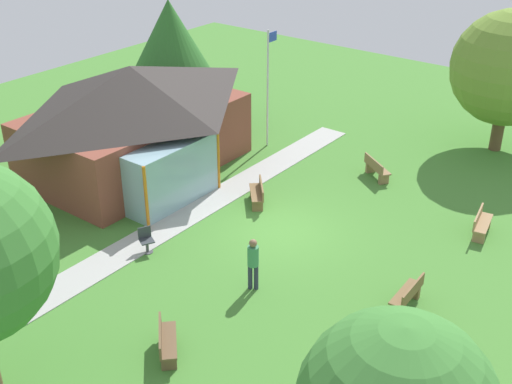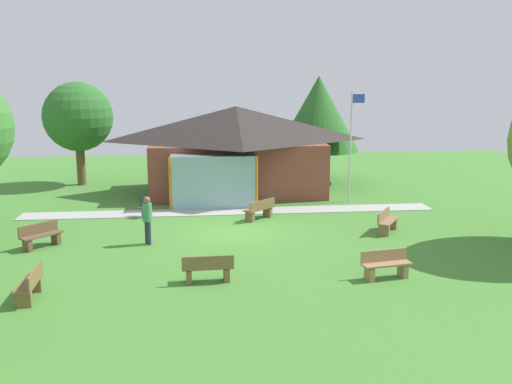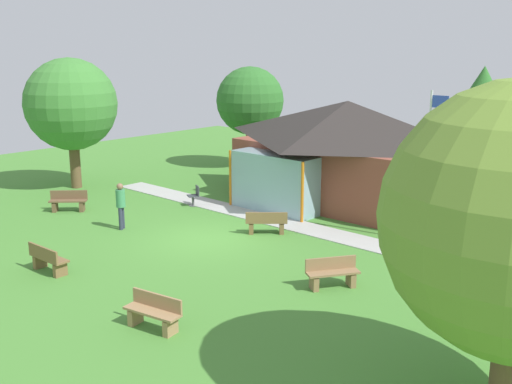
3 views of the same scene
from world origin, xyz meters
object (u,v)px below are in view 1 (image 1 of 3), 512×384
tree_behind_pavilion_right (171,44)px  visitor_strolling_lawn (253,260)px  bench_front_center (408,295)px  bench_front_right (481,224)px  pavilion (136,118)px  bench_rear_near_path (258,194)px  bench_mid_left (166,342)px  tree_far_east (509,68)px  bench_mid_right (376,169)px  flagpole (268,83)px  patio_chair_west (146,240)px

tree_behind_pavilion_right → visitor_strolling_lawn: bearing=-126.8°
bench_front_center → bench_front_right: size_ratio=0.97×
pavilion → bench_rear_near_path: 6.03m
bench_mid_left → bench_front_right: bearing=113.5°
tree_far_east → bench_front_right: bearing=-163.9°
bench_mid_right → bench_rear_near_path: bearing=-84.5°
flagpole → patio_chair_west: bearing=-167.8°
bench_mid_right → patio_chair_west: size_ratio=1.73×
patio_chair_west → bench_front_center: bearing=134.0°
pavilion → tree_behind_pavilion_right: bearing=28.2°
pavilion → visitor_strolling_lawn: pavilion is taller
pavilion → tree_behind_pavilion_right: (4.80, 2.57, 1.52)m
flagpole → visitor_strolling_lawn: 11.04m
bench_mid_right → tree_behind_pavilion_right: tree_behind_pavilion_right is taller
patio_chair_west → tree_far_east: 16.80m
flagpole → visitor_strolling_lawn: flagpole is taller
bench_rear_near_path → bench_mid_left: 8.65m
pavilion → bench_mid_left: (-7.45, -8.84, -1.88)m
tree_far_east → patio_chair_west: bearing=157.8°
bench_front_center → bench_front_right: (5.27, -0.20, 0.00)m
bench_mid_left → flagpole: bearing=160.6°
bench_mid_right → patio_chair_west: patio_chair_west is taller
tree_far_east → tree_behind_pavilion_right: size_ratio=1.05×
patio_chair_west → bench_mid_right: bearing=-172.9°
bench_rear_near_path → patio_chair_west: patio_chair_west is taller
bench_mid_right → tree_behind_pavilion_right: 11.29m
pavilion → bench_mid_left: 11.71m
bench_mid_right → bench_front_center: bearing=-21.8°
pavilion → tree_behind_pavilion_right: tree_behind_pavilion_right is taller
visitor_strolling_lawn → bench_mid_right: bearing=-116.7°
tree_far_east → bench_front_center: bearing=-171.3°
bench_front_center → tree_far_east: 13.30m
bench_mid_right → bench_mid_left: bearing=-53.3°
bench_rear_near_path → tree_behind_pavilion_right: tree_behind_pavilion_right is taller
bench_mid_right → bench_front_right: bearing=14.9°
bench_mid_left → bench_front_right: size_ratio=0.88×
bench_front_right → tree_behind_pavilion_right: bearing=-104.7°
bench_rear_near_path → bench_mid_left: same height
visitor_strolling_lawn → tree_behind_pavilion_right: tree_behind_pavilion_right is taller
bench_front_center → bench_rear_near_path: size_ratio=1.07×
bench_front_right → tree_far_east: tree_far_east is taller
bench_mid_right → tree_far_east: (5.77, -2.81, 3.29)m
bench_front_right → tree_far_east: bearing=-174.1°
visitor_strolling_lawn → flagpole: bearing=-86.7°
bench_rear_near_path → patio_chair_west: 4.95m
pavilion → flagpole: size_ratio=1.83×
bench_front_center → bench_mid_left: (-5.72, 4.12, 0.00)m
bench_rear_near_path → visitor_strolling_lawn: (-4.37, -3.16, 0.62)m
bench_mid_right → bench_front_right: same height
tree_behind_pavilion_right → bench_rear_near_path: bearing=-116.8°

